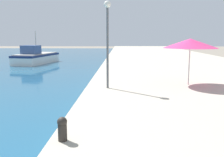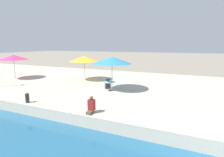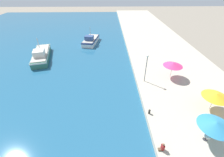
% 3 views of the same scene
% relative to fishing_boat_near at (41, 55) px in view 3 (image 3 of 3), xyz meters
% --- Properties ---
extents(water_basin, '(56.00, 90.00, 0.04)m').
position_rel_fishing_boat_near_xyz_m(water_basin, '(-9.11, 8.95, -0.90)').
color(water_basin, '#235B7F').
rests_on(water_basin, ground_plane).
extents(quay_promenade, '(16.00, 90.00, 0.71)m').
position_rel_fishing_boat_near_xyz_m(quay_promenade, '(26.89, 8.95, -0.57)').
color(quay_promenade, '#BCB29E').
rests_on(quay_promenade, ground_plane).
extents(fishing_boat_near, '(5.26, 10.46, 4.48)m').
position_rel_fishing_boat_near_xyz_m(fishing_boat_near, '(0.00, 0.00, 0.00)').
color(fishing_boat_near, '#33705B').
rests_on(fishing_boat_near, water_basin).
extents(fishing_boat_mid, '(4.25, 7.98, 4.18)m').
position_rel_fishing_boat_near_xyz_m(fishing_boat_mid, '(9.70, 9.03, -0.06)').
color(fishing_boat_mid, white).
rests_on(fishing_boat_mid, water_basin).
extents(cafe_umbrella_pink, '(3.18, 3.18, 2.77)m').
position_rel_fishing_boat_near_xyz_m(cafe_umbrella_pink, '(24.32, -20.78, 2.28)').
color(cafe_umbrella_pink, '#B7B7B7').
rests_on(cafe_umbrella_pink, quay_promenade).
extents(cafe_umbrella_white, '(3.05, 3.05, 2.55)m').
position_rel_fishing_boat_near_xyz_m(cafe_umbrella_white, '(27.07, -16.43, 2.07)').
color(cafe_umbrella_white, '#B7B7B7').
rests_on(cafe_umbrella_white, quay_promenade).
extents(cafe_umbrella_striped, '(3.05, 3.05, 2.64)m').
position_rel_fishing_boat_near_xyz_m(cafe_umbrella_striped, '(24.71, -8.86, 2.16)').
color(cafe_umbrella_striped, '#B7B7B7').
rests_on(cafe_umbrella_striped, quay_promenade).
extents(cafe_table, '(0.80, 0.80, 0.74)m').
position_rel_fishing_boat_near_xyz_m(cafe_table, '(24.20, -20.68, 0.32)').
color(cafe_table, '#333338').
rests_on(cafe_table, quay_promenade).
extents(cafe_chair_left, '(0.59, 0.59, 0.91)m').
position_rel_fishing_boat_near_xyz_m(cafe_chair_left, '(24.71, -20.17, 0.12)').
color(cafe_chair_left, '#2D2D33').
rests_on(cafe_chair_left, quay_promenade).
extents(person_at_quay, '(0.52, 0.36, 0.96)m').
position_rel_fishing_boat_near_xyz_m(person_at_quay, '(19.40, -21.68, 0.21)').
color(person_at_quay, brown).
rests_on(person_at_quay, quay_promenade).
extents(mooring_bollard, '(0.26, 0.26, 0.65)m').
position_rel_fishing_boat_near_xyz_m(mooring_bollard, '(19.27, -16.98, 0.14)').
color(mooring_bollard, '#2D2823').
rests_on(mooring_bollard, quay_promenade).
extents(lamppost, '(0.36, 0.36, 4.56)m').
position_rel_fishing_boat_near_xyz_m(lamppost, '(20.09, -9.99, 2.88)').
color(lamppost, '#565B60').
rests_on(lamppost, quay_promenade).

